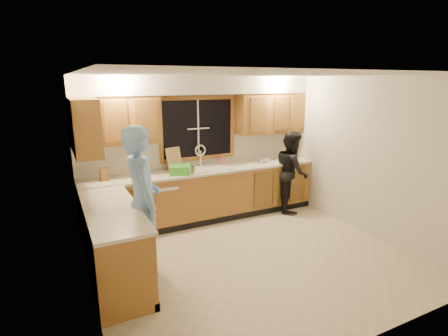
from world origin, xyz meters
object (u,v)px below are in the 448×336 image
object	(u,v)px
dishwasher	(159,204)
woman	(291,171)
bowl	(263,161)
stove	(122,264)
dish_crate	(180,170)
soap_bottle	(222,160)
knife_block	(104,174)
man	(143,202)
sink	(205,172)

from	to	relation	value
dishwasher	woman	distance (m)	2.54
bowl	stove	bearing A→B (deg)	-148.60
dish_crate	soap_bottle	distance (m)	0.94
dishwasher	knife_block	world-z (taller)	knife_block
man	bowl	xyz separation A→B (m)	(2.63, 1.33, -0.01)
sink	dishwasher	size ratio (longest dim) A/B	1.05
woman	soap_bottle	distance (m)	1.34
sink	knife_block	world-z (taller)	sink
dishwasher	soap_bottle	size ratio (longest dim) A/B	4.33
man	knife_block	xyz separation A→B (m)	(-0.27, 1.34, 0.06)
soap_bottle	stove	bearing A→B (deg)	-138.35
knife_block	dish_crate	bearing A→B (deg)	-14.34
dishwasher	woman	world-z (taller)	woman
sink	knife_block	xyz separation A→B (m)	(-1.68, 0.03, 0.16)
stove	man	distance (m)	0.82
bowl	dish_crate	bearing A→B (deg)	-175.35
sink	dishwasher	bearing A→B (deg)	-179.01
dishwasher	stove	distance (m)	2.04
man	knife_block	world-z (taller)	man
stove	soap_bottle	xyz separation A→B (m)	(2.21, 1.96, 0.56)
woman	knife_block	size ratio (longest dim) A/B	7.59
dishwasher	stove	xyz separation A→B (m)	(-0.95, -1.81, 0.04)
dishwasher	man	distance (m)	1.52
stove	soap_bottle	size ratio (longest dim) A/B	4.75
sink	stove	bearing A→B (deg)	-134.61
dishwasher	man	world-z (taller)	man
dish_crate	stove	bearing A→B (deg)	-127.38
woman	stove	bearing A→B (deg)	140.74
sink	woman	bearing A→B (deg)	-10.43
bowl	dishwasher	bearing A→B (deg)	-179.10
sink	bowl	bearing A→B (deg)	0.84
knife_block	bowl	size ratio (longest dim) A/B	0.99
dishwasher	man	size ratio (longest dim) A/B	0.43
man	dish_crate	world-z (taller)	man
soap_bottle	sink	bearing A→B (deg)	-161.35
dishwasher	woman	xyz separation A→B (m)	(2.50, -0.29, 0.35)
soap_bottle	bowl	bearing A→B (deg)	-8.31
stove	bowl	xyz separation A→B (m)	(3.02, 1.84, 0.49)
woman	knife_block	distance (m)	3.36
knife_block	dish_crate	distance (m)	1.19
stove	woman	distance (m)	3.78
knife_block	dish_crate	size ratio (longest dim) A/B	0.63
woman	dish_crate	distance (m)	2.17
dish_crate	soap_bottle	xyz separation A→B (m)	(0.90, 0.26, 0.02)
sink	bowl	world-z (taller)	sink
stove	knife_block	xyz separation A→B (m)	(0.12, 1.85, 0.57)
woman	sink	bearing A→B (deg)	106.48
knife_block	stove	bearing A→B (deg)	-100.64
dishwasher	soap_bottle	world-z (taller)	soap_bottle
stove	dish_crate	size ratio (longest dim) A/B	2.82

